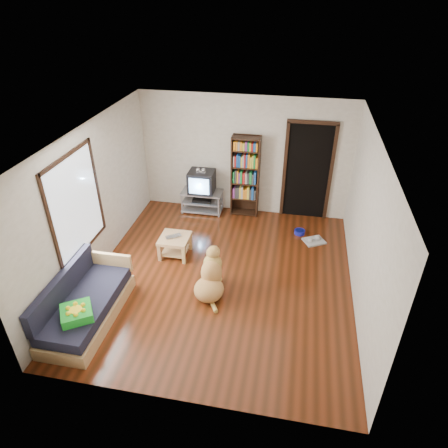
% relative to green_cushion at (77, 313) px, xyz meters
% --- Properties ---
extents(ground, '(5.00, 5.00, 0.00)m').
position_rel_green_cushion_xyz_m(ground, '(1.75, 1.77, -0.49)').
color(ground, '#5A230F').
rests_on(ground, ground).
extents(ceiling, '(5.00, 5.00, 0.00)m').
position_rel_green_cushion_xyz_m(ceiling, '(1.75, 1.77, 2.11)').
color(ceiling, white).
rests_on(ceiling, ground).
extents(wall_back, '(4.50, 0.00, 4.50)m').
position_rel_green_cushion_xyz_m(wall_back, '(1.75, 4.27, 0.81)').
color(wall_back, beige).
rests_on(wall_back, ground).
extents(wall_front, '(4.50, 0.00, 4.50)m').
position_rel_green_cushion_xyz_m(wall_front, '(1.75, -0.73, 0.81)').
color(wall_front, beige).
rests_on(wall_front, ground).
extents(wall_left, '(0.00, 5.00, 5.00)m').
position_rel_green_cushion_xyz_m(wall_left, '(-0.50, 1.77, 0.81)').
color(wall_left, beige).
rests_on(wall_left, ground).
extents(wall_right, '(0.00, 5.00, 5.00)m').
position_rel_green_cushion_xyz_m(wall_right, '(4.00, 1.77, 0.81)').
color(wall_right, beige).
rests_on(wall_right, ground).
extents(green_cushion, '(0.58, 0.58, 0.14)m').
position_rel_green_cushion_xyz_m(green_cushion, '(0.00, 0.00, 0.00)').
color(green_cushion, green).
rests_on(green_cushion, sofa).
extents(laptop, '(0.35, 0.32, 0.02)m').
position_rel_green_cushion_xyz_m(laptop, '(0.74, 2.24, -0.08)').
color(laptop, silver).
rests_on(laptop, coffee_table).
extents(dog_bowl, '(0.22, 0.22, 0.08)m').
position_rel_green_cushion_xyz_m(dog_bowl, '(3.06, 3.48, -0.45)').
color(dog_bowl, '#161A99').
rests_on(dog_bowl, ground).
extents(grey_rag, '(0.50, 0.47, 0.03)m').
position_rel_green_cushion_xyz_m(grey_rag, '(3.36, 3.23, -0.48)').
color(grey_rag, '#A8A8A8').
rests_on(grey_rag, ground).
extents(window, '(0.03, 1.46, 1.70)m').
position_rel_green_cushion_xyz_m(window, '(-0.48, 1.27, 1.01)').
color(window, white).
rests_on(window, wall_left).
extents(doorway, '(1.03, 0.05, 2.19)m').
position_rel_green_cushion_xyz_m(doorway, '(3.10, 4.25, 0.63)').
color(doorway, black).
rests_on(doorway, wall_back).
extents(tv_stand, '(0.90, 0.45, 0.50)m').
position_rel_green_cushion_xyz_m(tv_stand, '(0.85, 4.02, -0.22)').
color(tv_stand, '#99999E').
rests_on(tv_stand, ground).
extents(crt_tv, '(0.55, 0.52, 0.58)m').
position_rel_green_cushion_xyz_m(crt_tv, '(0.85, 4.04, 0.25)').
color(crt_tv, black).
rests_on(crt_tv, tv_stand).
extents(bookshelf, '(0.60, 0.30, 1.80)m').
position_rel_green_cushion_xyz_m(bookshelf, '(1.80, 4.12, 0.51)').
color(bookshelf, black).
rests_on(bookshelf, ground).
extents(sofa, '(0.80, 1.80, 0.80)m').
position_rel_green_cushion_xyz_m(sofa, '(-0.12, 0.39, -0.23)').
color(sofa, tan).
rests_on(sofa, ground).
extents(coffee_table, '(0.55, 0.55, 0.40)m').
position_rel_green_cushion_xyz_m(coffee_table, '(0.74, 2.27, -0.21)').
color(coffee_table, tan).
rests_on(coffee_table, ground).
extents(dog, '(0.50, 0.97, 0.80)m').
position_rel_green_cushion_xyz_m(dog, '(1.64, 1.37, -0.20)').
color(dog, '#C4854B').
rests_on(dog, ground).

